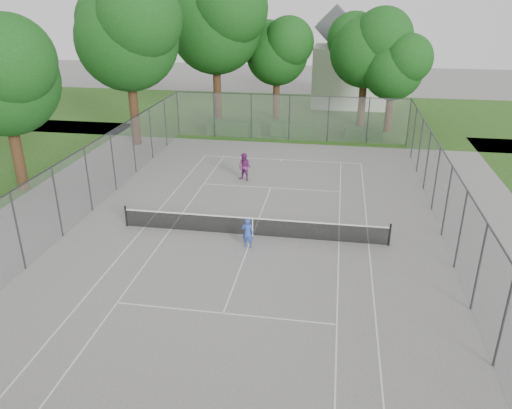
% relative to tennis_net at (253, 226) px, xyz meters
% --- Properties ---
extents(ground, '(120.00, 120.00, 0.00)m').
position_rel_tennis_net_xyz_m(ground, '(0.00, 0.00, -0.51)').
color(ground, slate).
rests_on(ground, ground).
extents(grass_far, '(60.00, 20.00, 0.00)m').
position_rel_tennis_net_xyz_m(grass_far, '(0.00, 26.00, -0.51)').
color(grass_far, '#254B15').
rests_on(grass_far, ground).
extents(court_markings, '(11.03, 23.83, 0.01)m').
position_rel_tennis_net_xyz_m(court_markings, '(0.00, 0.00, -0.50)').
color(court_markings, silver).
rests_on(court_markings, ground).
extents(tennis_net, '(12.87, 0.10, 1.10)m').
position_rel_tennis_net_xyz_m(tennis_net, '(0.00, 0.00, 0.00)').
color(tennis_net, black).
rests_on(tennis_net, ground).
extents(perimeter_fence, '(18.08, 34.08, 3.52)m').
position_rel_tennis_net_xyz_m(perimeter_fence, '(0.00, 0.00, 1.30)').
color(perimeter_fence, '#38383D').
rests_on(perimeter_fence, ground).
extents(tree_far_left, '(8.79, 8.03, 12.63)m').
position_rel_tennis_net_xyz_m(tree_far_left, '(-6.68, 21.42, 8.18)').
color(tree_far_left, '#3B2415').
rests_on(tree_far_left, ground).
extents(tree_far_midleft, '(6.25, 5.71, 8.99)m').
position_rel_tennis_net_xyz_m(tree_far_midleft, '(-1.83, 23.94, 5.66)').
color(tree_far_midleft, '#3B2415').
rests_on(tree_far_midleft, ground).
extents(tree_far_midright, '(6.83, 6.24, 9.82)m').
position_rel_tennis_net_xyz_m(tree_far_midright, '(5.77, 22.32, 6.24)').
color(tree_far_midright, '#3B2415').
rests_on(tree_far_midright, ground).
extents(tree_far_right, '(5.52, 5.04, 7.94)m').
position_rel_tennis_net_xyz_m(tree_far_right, '(7.92, 20.76, 4.94)').
color(tree_far_right, '#3B2415').
rests_on(tree_far_right, ground).
extents(tree_side_back, '(8.39, 7.66, 12.06)m').
position_rel_tennis_net_xyz_m(tree_side_back, '(-11.30, 13.90, 7.78)').
color(tree_side_back, '#3B2415').
rests_on(tree_side_back, ground).
extents(tree_side_front, '(6.91, 6.31, 9.94)m').
position_rel_tennis_net_xyz_m(tree_side_front, '(-14.35, 3.73, 6.32)').
color(tree_side_front, '#3B2415').
rests_on(tree_side_front, ground).
extents(hedge_left, '(4.45, 1.34, 1.11)m').
position_rel_tennis_net_xyz_m(hedge_left, '(-4.56, 17.94, 0.05)').
color(hedge_left, '#1D4616').
rests_on(hedge_left, ground).
extents(hedge_mid, '(3.52, 1.01, 1.11)m').
position_rel_tennis_net_xyz_m(hedge_mid, '(0.22, 18.20, 0.04)').
color(hedge_mid, '#1D4616').
rests_on(hedge_mid, ground).
extents(hedge_right, '(2.87, 1.05, 0.86)m').
position_rel_tennis_net_xyz_m(hedge_right, '(5.80, 18.32, -0.08)').
color(hedge_right, '#1D4616').
rests_on(hedge_right, ground).
extents(house, '(7.76, 6.02, 9.66)m').
position_rel_tennis_net_xyz_m(house, '(4.89, 31.00, 3.38)').
color(house, silver).
rests_on(house, ground).
extents(girl_player, '(0.53, 0.35, 1.46)m').
position_rel_tennis_net_xyz_m(girl_player, '(-0.03, -1.20, 0.22)').
color(girl_player, '#2F4DB2').
rests_on(girl_player, ground).
extents(woman_player, '(1.03, 0.92, 1.74)m').
position_rel_tennis_net_xyz_m(woman_player, '(-1.77, 7.40, 0.36)').
color(woman_player, '#74266F').
rests_on(woman_player, ground).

